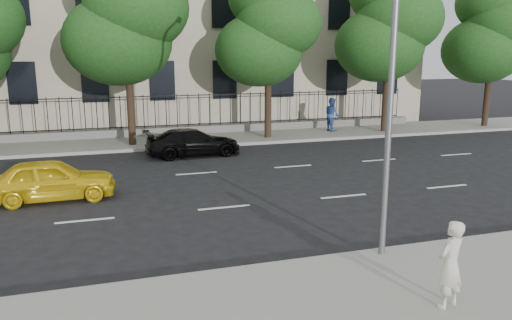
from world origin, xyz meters
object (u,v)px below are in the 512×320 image
Objects in this scene: street_light at (381,27)px; black_sedan at (193,142)px; woman_near at (450,264)px; yellow_taxi at (51,180)px.

street_light reaches higher than black_sedan.
street_light is at bearing -173.50° from black_sedan.
woman_near is (-0.15, -2.99, -4.19)m from street_light.
yellow_taxi is at bearing -73.10° from woman_near.
street_light reaches higher than woman_near.
black_sedan is 15.19m from woman_near.
yellow_taxi is 0.92× the size of black_sedan.
black_sedan is 2.63× the size of woman_near.
black_sedan is (-2.02, 12.08, -4.53)m from street_light.
street_light is at bearing -132.82° from yellow_taxi.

